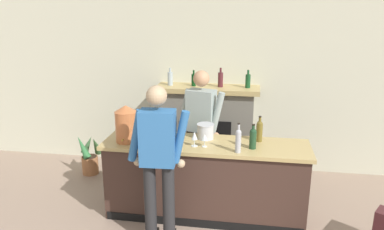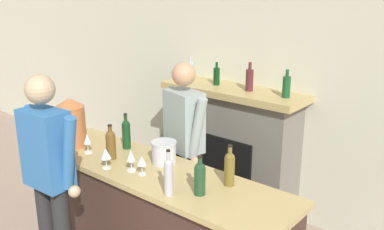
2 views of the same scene
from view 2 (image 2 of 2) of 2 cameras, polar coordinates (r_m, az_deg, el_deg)
name	(u,v)px [view 2 (image 2 of 2)]	position (r m, az deg, el deg)	size (l,w,h in m)	color
wall_back_panel	(277,87)	(4.42, 11.33, 3.67)	(12.00, 0.07, 2.75)	beige
bar_counter	(154,222)	(3.68, -5.06, -14.00)	(2.46, 0.67, 0.95)	#3C2821
fireplace_stone	(232,149)	(4.59, 5.37, -4.52)	(1.55, 0.52, 1.65)	slate
potted_plant_corner	(97,155)	(5.60, -12.53, -5.23)	(0.41, 0.41, 0.66)	#A0653E
person_customer	(50,179)	(3.38, -18.39, -8.14)	(0.66, 0.32, 1.78)	black
person_bartender	(184,147)	(3.90, -1.11, -4.24)	(0.64, 0.37, 1.73)	#50403B
copper_dispenser	(71,122)	(4.01, -15.86, -0.92)	(0.27, 0.30, 0.45)	#B86538
ice_bucket_steel	(164,152)	(3.54, -3.76, -4.98)	(0.21, 0.21, 0.19)	silver
wine_bottle_rose_blush	(126,133)	(3.87, -8.77, -2.37)	(0.07, 0.07, 0.33)	#133A1A
wine_bottle_cabernet_heavy	(229,167)	(3.15, 5.02, -6.97)	(0.08, 0.08, 0.31)	brown
wine_bottle_burgundy_dark	(111,143)	(3.67, -10.78, -3.72)	(0.08, 0.08, 0.30)	brown
wine_bottle_riesling_slim	(169,175)	(3.00, -3.14, -8.05)	(0.07, 0.07, 0.34)	#A5A8AF
wine_bottle_port_short	(200,177)	(3.01, 1.05, -8.27)	(0.08, 0.08, 0.29)	#1C3D24
wine_glass_front_left	(142,161)	(3.34, -6.72, -6.18)	(0.07, 0.07, 0.15)	silver
wine_glass_back_row	(106,154)	(3.49, -11.43, -5.13)	(0.09, 0.09, 0.17)	silver
wine_glass_front_right	(131,156)	(3.41, -8.16, -5.49)	(0.07, 0.07, 0.18)	silver
wine_glass_near_bucket	(87,140)	(3.84, -13.78, -3.20)	(0.07, 0.07, 0.18)	silver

